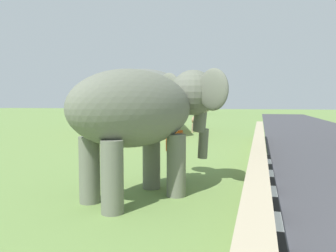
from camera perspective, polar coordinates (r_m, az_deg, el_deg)
name	(u,v)px	position (r m, az deg, el deg)	size (l,w,h in m)	color
barrier_parapet	(257,187)	(6.45, 15.86, -10.63)	(28.00, 0.36, 1.00)	tan
elephant	(147,111)	(7.14, -3.82, 2.79)	(3.95, 3.51, 2.98)	#636859
person_handler	(174,147)	(8.59, 1.15, -3.89)	(0.39, 0.60, 1.66)	navy
bus_orange	(152,104)	(23.81, -2.87, 4.04)	(10.34, 5.30, 3.50)	orange
cow_near	(196,120)	(23.32, 5.09, 1.05)	(1.90, 0.68, 1.23)	tan
hill_east	(145,114)	(63.32, -4.25, 2.22)	(27.15, 21.72, 17.68)	slate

